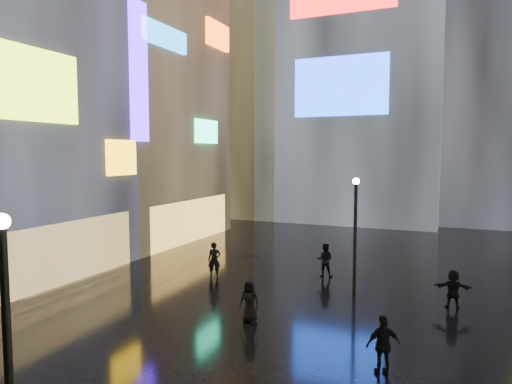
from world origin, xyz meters
The scene contains 13 objects.
ground centered at (0.00, 20.00, 0.00)m, with size 140.00×140.00×0.00m, color black.
building_left_far centered at (-15.98, 26.00, 10.98)m, with size 10.28×12.00×22.00m.
tower_main centered at (-3.00, 43.97, 21.01)m, with size 16.00×14.20×42.00m.
tower_flank_right centered at (9.00, 46.00, 17.00)m, with size 12.00×12.00×34.00m, color black.
tower_flank_left centered at (-14.00, 42.00, 13.00)m, with size 10.00×10.00×26.00m, color black.
lamp_near centered at (-1.44, 3.76, 2.94)m, with size 0.30×0.30×5.20m.
lamp_far centered at (2.05, 18.52, 2.94)m, with size 0.30×0.30×5.20m.
pedestrian_3 centered at (4.36, 11.06, 0.86)m, with size 1.00×0.42×1.71m, color black.
pedestrian_4 centered at (-0.82, 13.29, 0.79)m, with size 0.77×0.50×1.58m, color black.
pedestrian_5 centered at (6.17, 17.91, 0.80)m, with size 1.48×0.47×1.59m, color black.
pedestrian_6 centered at (-4.97, 18.16, 0.90)m, with size 0.65×0.43×1.79m, color black.
pedestrian_7 centered at (0.13, 20.58, 0.85)m, with size 0.83×0.64×1.70m, color black.
umbrella_2 centered at (-0.82, 13.29, 2.06)m, with size 1.05×1.07×0.97m, color black.
Camera 1 is at (6.01, -1.89, 6.27)m, focal length 32.00 mm.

